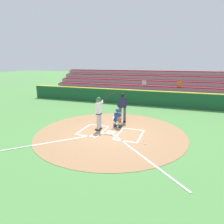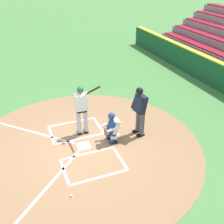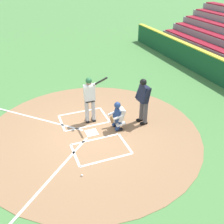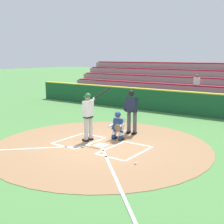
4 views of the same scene
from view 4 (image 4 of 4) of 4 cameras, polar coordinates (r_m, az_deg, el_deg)
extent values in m
plane|color=#4C8442|center=(11.04, -2.15, -6.43)|extent=(120.00, 120.00, 0.00)
cylinder|color=#99704C|center=(11.04, -2.15, -6.40)|extent=(8.00, 8.00, 0.01)
cube|color=white|center=(11.04, -2.15, -6.35)|extent=(0.44, 0.44, 0.01)
cube|color=white|center=(11.19, 4.98, -6.15)|extent=(1.20, 0.08, 0.01)
cube|color=white|center=(9.75, -0.47, -8.66)|extent=(1.20, 0.08, 0.01)
cube|color=white|center=(10.78, -0.25, -6.76)|extent=(0.08, 1.80, 0.01)
cube|color=white|center=(10.16, 5.31, -7.91)|extent=(0.08, 1.80, 0.01)
cube|color=white|center=(12.34, -3.47, -4.52)|extent=(1.20, 0.08, 0.01)
cube|color=white|center=(11.05, -9.38, -6.46)|extent=(1.20, 0.08, 0.01)
cube|color=white|center=(11.30, -3.97, -5.95)|extent=(0.08, 1.80, 0.01)
cube|color=white|center=(12.07, -8.40, -4.96)|extent=(0.08, 1.80, 0.01)
cube|color=white|center=(11.07, -17.69, -6.80)|extent=(3.73, 3.73, 0.01)
cube|color=white|center=(8.27, 0.57, -12.31)|extent=(3.73, 3.73, 0.01)
cylinder|color=#BCBCBC|center=(11.42, -4.99, -3.27)|extent=(0.15, 0.15, 0.84)
cube|color=black|center=(11.57, -5.10, -5.43)|extent=(0.27, 0.13, 0.09)
cylinder|color=#BCBCBC|center=(11.61, -4.11, -3.03)|extent=(0.15, 0.15, 0.84)
cube|color=black|center=(11.75, -4.22, -5.16)|extent=(0.27, 0.13, 0.09)
cube|color=black|center=(11.41, -4.58, -0.86)|extent=(0.24, 0.35, 0.10)
cube|color=white|center=(11.35, -4.60, 0.67)|extent=(0.26, 0.41, 0.60)
sphere|color=#9E7051|center=(11.30, -4.71, 2.73)|extent=(0.21, 0.21, 0.21)
sphere|color=#1E512D|center=(11.28, -4.64, 3.08)|extent=(0.23, 0.23, 0.23)
cube|color=#1E512D|center=(11.36, -5.04, 2.94)|extent=(0.12, 0.18, 0.02)
cylinder|color=white|center=(11.26, -4.49, 2.04)|extent=(0.43, 0.11, 0.21)
cylinder|color=white|center=(11.42, -3.77, 2.17)|extent=(0.27, 0.10, 0.29)
cylinder|color=black|center=(11.24, -1.98, 3.59)|extent=(0.70, 0.33, 0.53)
cylinder|color=black|center=(11.36, -3.64, 2.43)|extent=(0.10, 0.10, 0.08)
cube|color=black|center=(11.69, 1.79, -5.22)|extent=(0.13, 0.26, 0.09)
cube|color=navy|center=(11.61, 1.68, -4.53)|extent=(0.13, 0.25, 0.37)
cylinder|color=silver|center=(11.67, 1.96, -4.05)|extent=(0.16, 0.37, 0.21)
cube|color=black|center=(11.87, 0.52, -4.97)|extent=(0.13, 0.26, 0.09)
cube|color=navy|center=(11.80, 0.41, -4.28)|extent=(0.13, 0.25, 0.37)
cylinder|color=silver|center=(11.85, 0.70, -3.81)|extent=(0.16, 0.37, 0.21)
cube|color=silver|center=(11.69, 1.36, -2.31)|extent=(0.41, 0.37, 0.52)
cube|color=navy|center=(11.60, 1.04, -2.40)|extent=(0.43, 0.23, 0.46)
sphere|color=beige|center=(11.56, 1.17, -0.58)|extent=(0.21, 0.21, 0.21)
sphere|color=navy|center=(11.54, 1.11, -0.50)|extent=(0.24, 0.24, 0.24)
cylinder|color=silver|center=(11.44, 1.67, -2.69)|extent=(0.10, 0.45, 0.20)
cylinder|color=silver|center=(11.68, 0.08, -2.42)|extent=(0.10, 0.45, 0.20)
ellipsoid|color=brown|center=(11.29, 1.08, -3.03)|extent=(0.28, 0.11, 0.28)
cylinder|color=#4C4C51|center=(12.51, 4.39, -1.98)|extent=(0.16, 0.16, 0.86)
cube|color=black|center=(12.58, 4.26, -4.09)|extent=(0.16, 0.29, 0.09)
cylinder|color=#4C4C51|center=(12.63, 3.25, -1.85)|extent=(0.16, 0.16, 0.86)
cube|color=black|center=(12.70, 3.12, -3.94)|extent=(0.16, 0.29, 0.09)
cube|color=#191E33|center=(12.39, 3.78, 1.39)|extent=(0.47, 0.40, 0.66)
sphere|color=brown|center=(12.29, 3.72, 3.53)|extent=(0.22, 0.22, 0.22)
sphere|color=black|center=(12.27, 3.68, 3.61)|extent=(0.25, 0.25, 0.25)
cylinder|color=#191E33|center=(12.22, 4.62, 1.38)|extent=(0.13, 0.29, 0.56)
cylinder|color=#191E33|center=(12.43, 2.62, 1.56)|extent=(0.13, 0.29, 0.56)
sphere|color=white|center=(9.19, 4.52, -9.78)|extent=(0.07, 0.07, 0.07)
cube|color=#19512D|center=(17.31, 13.16, 1.69)|extent=(22.00, 0.36, 1.25)
cube|color=yellow|center=(17.23, 13.25, 3.84)|extent=(22.00, 0.32, 0.06)
cube|color=gray|center=(18.32, 14.33, 0.85)|extent=(20.00, 0.85, 0.45)
cube|color=maroon|center=(18.27, 14.37, 1.67)|extent=(19.60, 0.72, 0.08)
cube|color=gray|center=(19.07, 15.29, 1.86)|extent=(20.00, 0.85, 0.90)
cube|color=maroon|center=(19.00, 15.36, 3.32)|extent=(19.60, 0.72, 0.08)
cube|color=gray|center=(19.83, 16.18, 2.80)|extent=(20.00, 0.85, 1.35)
cube|color=maroon|center=(19.75, 16.29, 4.86)|extent=(19.60, 0.72, 0.08)
cube|color=gray|center=(20.60, 17.00, 3.67)|extent=(20.00, 0.85, 1.80)
cube|color=maroon|center=(20.52, 17.15, 6.28)|extent=(19.60, 0.72, 0.08)
cube|color=gray|center=(21.38, 17.77, 4.48)|extent=(20.00, 0.85, 2.25)
cube|color=maroon|center=(21.30, 17.95, 7.59)|extent=(19.60, 0.72, 0.08)
cube|color=gray|center=(22.17, 18.48, 5.22)|extent=(20.00, 0.85, 2.70)
cube|color=maroon|center=(22.09, 18.70, 8.81)|extent=(19.60, 0.72, 0.08)
cube|color=white|center=(19.72, 15.92, 5.66)|extent=(0.36, 0.22, 0.46)
sphere|color=brown|center=(19.70, 15.97, 6.64)|extent=(0.20, 0.20, 0.20)
camera|label=1|loc=(3.25, -74.49, 11.70)|focal=31.29mm
camera|label=2|loc=(6.95, 45.44, 26.67)|focal=43.08mm
camera|label=3|loc=(6.69, 50.49, 26.99)|focal=41.84mm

